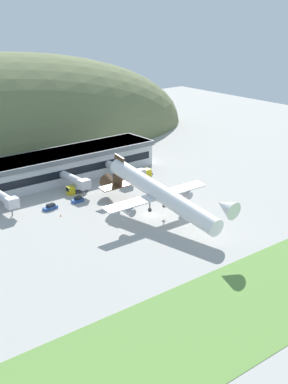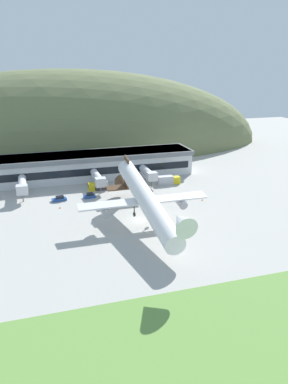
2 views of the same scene
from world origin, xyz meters
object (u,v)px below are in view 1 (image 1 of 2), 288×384
terminal_building (47,167)px  traffic_cone_1 (61,215)px  traffic_cone_0 (187,189)px  fuel_truck (77,188)px  cargo_airplane (160,194)px  service_car_0 (50,207)px  jetway_1 (76,180)px  jetway_2 (120,169)px  jetway_0 (4,198)px  box_truck (140,174)px  service_car_3 (78,200)px

terminal_building → traffic_cone_1: bearing=-112.7°
terminal_building → traffic_cone_0: size_ratio=138.62×
fuel_truck → terminal_building: bearing=96.8°
terminal_building → cargo_airplane: (8.24, -47.83, 2.26)m
terminal_building → traffic_cone_0: (30.82, -35.11, -4.90)m
terminal_building → service_car_0: terminal_building is taller
fuel_truck → cargo_airplane: bearing=-78.8°
jetway_1 → jetway_2: 18.01m
jetway_1 → fuel_truck: 2.59m
jetway_0 → traffic_cone_1: size_ratio=25.28×
cargo_airplane → box_truck: size_ratio=6.59×
terminal_building → service_car_0: 25.67m
jetway_1 → traffic_cone_0: (28.94, -20.19, -3.71)m
terminal_building → jetway_1: (1.88, -14.92, -1.19)m
jetway_1 → box_truck: 24.96m
jetway_0 → traffic_cone_0: jetway_0 is taller
traffic_cone_0 → service_car_3: bearing=158.9°
cargo_airplane → traffic_cone_0: cargo_airplane is taller
fuel_truck → box_truck: bearing=-1.6°
jetway_1 → box_truck: bearing=-2.9°
jetway_0 → traffic_cone_1: (10.33, -13.60, -3.71)m
cargo_airplane → service_car_3: 28.39m
fuel_truck → traffic_cone_1: size_ratio=11.84×
terminal_building → jetway_0: size_ratio=5.48×
terminal_building → traffic_cone_1: (-12.10, -28.85, -4.90)m
traffic_cone_1 → cargo_airplane: bearing=-43.0°
fuel_truck → service_car_0: bearing=-152.9°
cargo_airplane → service_car_0: size_ratio=11.65×
box_truck → service_car_0: bearing=-170.8°
service_car_3 → box_truck: size_ratio=0.47×
jetway_1 → fuel_truck: (-0.04, -0.56, -2.53)m
jetway_1 → traffic_cone_0: size_ratio=24.21×
service_car_0 → fuel_truck: fuel_truck is taller
jetway_0 → jetway_2: bearing=1.5°
jetway_2 → box_truck: size_ratio=1.56×
terminal_building → jetway_0: 27.14m
cargo_airplane → service_car_3: (-10.52, 25.48, -6.78)m
traffic_cone_0 → traffic_cone_1: bearing=171.7°
jetway_1 → fuel_truck: bearing=-94.4°
service_car_3 → traffic_cone_0: bearing=-21.1°
cargo_airplane → service_car_0: cargo_airplane is taller
service_car_0 → terminal_building: bearing=62.4°
terminal_building → traffic_cone_1: 31.66m
jetway_1 → jetway_2: same height
cargo_airplane → traffic_cone_1: size_ratio=91.81×
jetway_2 → jetway_1: bearing=-177.6°
jetway_0 → fuel_truck: (24.25, -0.23, -2.53)m
terminal_building → jetway_1: size_ratio=5.73×
fuel_truck → traffic_cone_0: fuel_truck is taller
box_truck → jetway_0: bearing=178.9°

